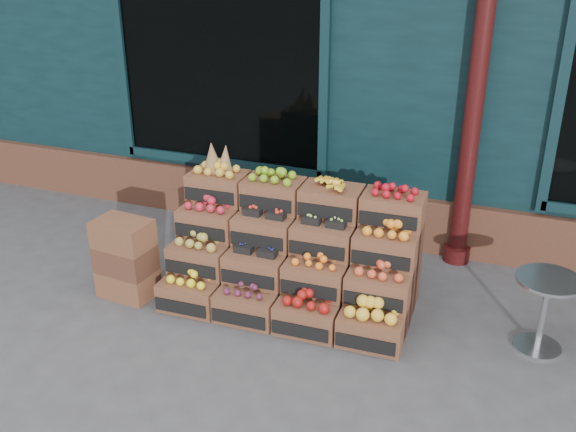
% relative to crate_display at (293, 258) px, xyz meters
% --- Properties ---
extents(ground, '(60.00, 60.00, 0.00)m').
position_rel_crate_display_xyz_m(ground, '(0.14, -0.69, -0.43)').
color(ground, '#444447').
rests_on(ground, ground).
extents(crate_display, '(2.29, 1.17, 1.41)m').
position_rel_crate_display_xyz_m(crate_display, '(0.00, 0.00, 0.00)').
color(crate_display, brown).
rests_on(crate_display, ground).
extents(spare_crates, '(0.55, 0.40, 0.78)m').
position_rel_crate_display_xyz_m(spare_crates, '(-1.50, -0.50, -0.05)').
color(spare_crates, brown).
rests_on(spare_crates, ground).
extents(bistro_table, '(0.53, 0.53, 0.67)m').
position_rel_crate_display_xyz_m(bistro_table, '(2.20, 0.00, -0.02)').
color(bistro_table, silver).
rests_on(bistro_table, ground).
extents(shopkeeper, '(0.78, 0.61, 1.90)m').
position_rel_crate_display_xyz_m(shopkeeper, '(-1.13, 2.16, 0.51)').
color(shopkeeper, '#19592D').
rests_on(shopkeeper, ground).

